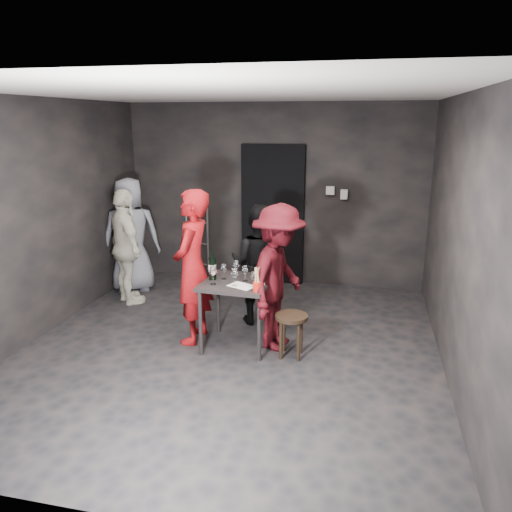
% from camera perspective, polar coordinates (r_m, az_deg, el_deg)
% --- Properties ---
extents(floor, '(4.50, 5.00, 0.02)m').
position_cam_1_polar(floor, '(5.62, -3.01, -10.50)').
color(floor, black).
rests_on(floor, ground).
extents(ceiling, '(4.50, 5.00, 0.02)m').
position_cam_1_polar(ceiling, '(5.07, -3.45, 18.15)').
color(ceiling, silver).
rests_on(ceiling, ground).
extents(wall_back, '(4.50, 0.04, 2.70)m').
position_cam_1_polar(wall_back, '(7.58, 2.03, 6.99)').
color(wall_back, black).
rests_on(wall_back, ground).
extents(wall_front, '(4.50, 0.04, 2.70)m').
position_cam_1_polar(wall_front, '(2.96, -16.74, -7.14)').
color(wall_front, black).
rests_on(wall_front, ground).
extents(wall_left, '(0.04, 5.00, 2.70)m').
position_cam_1_polar(wall_left, '(6.18, -23.74, 3.80)').
color(wall_left, black).
rests_on(wall_left, ground).
extents(wall_right, '(0.04, 5.00, 2.70)m').
position_cam_1_polar(wall_right, '(5.06, 22.13, 1.64)').
color(wall_right, black).
rests_on(wall_right, ground).
extents(doorway, '(0.95, 0.10, 2.10)m').
position_cam_1_polar(doorway, '(7.57, 1.92, 4.68)').
color(doorway, black).
rests_on(doorway, ground).
extents(wallbox_upper, '(0.12, 0.06, 0.12)m').
position_cam_1_polar(wallbox_upper, '(7.40, 8.49, 7.42)').
color(wallbox_upper, '#B7B7B2').
rests_on(wallbox_upper, wall_back).
extents(wallbox_lower, '(0.10, 0.06, 0.14)m').
position_cam_1_polar(wallbox_lower, '(7.40, 10.03, 6.96)').
color(wallbox_lower, '#B7B7B2').
rests_on(wallbox_lower, wall_back).
extents(hand_truck, '(0.38, 0.33, 1.15)m').
position_cam_1_polar(hand_truck, '(7.96, -6.70, -1.07)').
color(hand_truck, '#B2B2B7').
rests_on(hand_truck, floor).
extents(tasting_table, '(0.72, 0.72, 0.75)m').
position_cam_1_polar(tasting_table, '(5.46, -2.18, -3.89)').
color(tasting_table, black).
rests_on(tasting_table, floor).
extents(stool, '(0.35, 0.35, 0.47)m').
position_cam_1_polar(stool, '(5.31, 4.07, -7.69)').
color(stool, black).
rests_on(stool, floor).
extents(server_red, '(0.49, 0.74, 2.00)m').
position_cam_1_polar(server_red, '(5.54, -7.33, 0.05)').
color(server_red, maroon).
rests_on(server_red, floor).
extents(woman_black, '(0.75, 0.47, 1.47)m').
position_cam_1_polar(woman_black, '(6.07, 0.31, -1.05)').
color(woman_black, black).
rests_on(woman_black, floor).
extents(man_maroon, '(0.74, 1.19, 1.71)m').
position_cam_1_polar(man_maroon, '(5.37, 2.58, -1.91)').
color(man_maroon, '#3C080E').
rests_on(man_maroon, floor).
extents(bystander_cream, '(1.01, 1.01, 1.65)m').
position_cam_1_polar(bystander_cream, '(6.93, -14.63, 1.28)').
color(bystander_cream, silver).
rests_on(bystander_cream, floor).
extents(bystander_grey, '(1.03, 0.80, 1.85)m').
position_cam_1_polar(bystander_grey, '(7.41, -14.14, 3.02)').
color(bystander_grey, slate).
rests_on(bystander_grey, floor).
extents(tasting_mat, '(0.33, 0.28, 0.00)m').
position_cam_1_polar(tasting_mat, '(5.27, -1.63, -3.43)').
color(tasting_mat, white).
rests_on(tasting_mat, tasting_table).
extents(wine_glass_a, '(0.11, 0.11, 0.22)m').
position_cam_1_polar(wine_glass_a, '(5.32, -4.94, -2.11)').
color(wine_glass_a, white).
rests_on(wine_glass_a, tasting_table).
extents(wine_glass_b, '(0.09, 0.09, 0.19)m').
position_cam_1_polar(wine_glass_b, '(5.49, -3.72, -1.71)').
color(wine_glass_b, white).
rests_on(wine_glass_b, tasting_table).
extents(wine_glass_c, '(0.10, 0.10, 0.20)m').
position_cam_1_polar(wine_glass_c, '(5.56, -2.32, -1.37)').
color(wine_glass_c, white).
rests_on(wine_glass_c, tasting_table).
extents(wine_glass_d, '(0.10, 0.10, 0.21)m').
position_cam_1_polar(wine_glass_d, '(5.25, -2.47, -2.37)').
color(wine_glass_d, white).
rests_on(wine_glass_d, tasting_table).
extents(wine_glass_e, '(0.07, 0.07, 0.18)m').
position_cam_1_polar(wine_glass_e, '(5.23, -0.27, -2.61)').
color(wine_glass_e, white).
rests_on(wine_glass_e, tasting_table).
extents(wine_glass_f, '(0.08, 0.08, 0.18)m').
position_cam_1_polar(wine_glass_f, '(5.41, -1.28, -1.95)').
color(wine_glass_f, white).
rests_on(wine_glass_f, tasting_table).
extents(wine_bottle, '(0.08, 0.08, 0.34)m').
position_cam_1_polar(wine_bottle, '(5.47, -5.01, -1.36)').
color(wine_bottle, black).
rests_on(wine_bottle, tasting_table).
extents(breadstick_cup, '(0.09, 0.09, 0.27)m').
position_cam_1_polar(breadstick_cup, '(5.08, 0.13, -2.74)').
color(breadstick_cup, red).
rests_on(breadstick_cup, tasting_table).
extents(reserved_card, '(0.12, 0.15, 0.10)m').
position_cam_1_polar(reserved_card, '(5.33, 0.80, -2.68)').
color(reserved_card, white).
rests_on(reserved_card, tasting_table).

